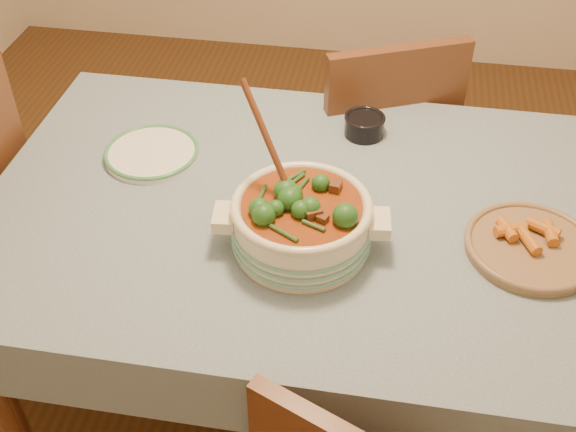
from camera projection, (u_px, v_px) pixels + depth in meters
The scene contains 7 objects.
floor at pixel (311, 390), 2.29m from camera, with size 4.50×4.50×0.00m, color #462C14.
dining_table at pixel (317, 235), 1.85m from camera, with size 1.68×1.08×0.76m.
stew_casserole at pixel (301, 220), 1.64m from camera, with size 0.41×0.34×0.38m.
white_plate at pixel (152, 153), 1.95m from camera, with size 0.26×0.26×0.02m.
condiment_bowl at pixel (364, 124), 2.02m from camera, with size 0.13×0.13×0.06m.
fried_plate at pixel (531, 245), 1.66m from camera, with size 0.39×0.39×0.05m.
chair_far at pixel (376, 143), 2.39m from camera, with size 0.58×0.58×0.94m.
Camera 1 is at (0.16, -1.37, 1.91)m, focal length 45.00 mm.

